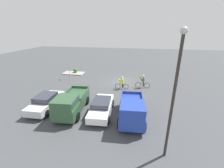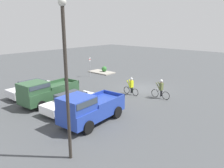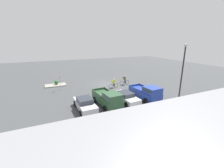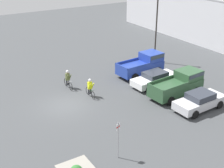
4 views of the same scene
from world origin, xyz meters
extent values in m
plane|color=#424447|center=(0.00, 0.00, 0.00)|extent=(80.00, 80.00, 0.00)
cube|color=#233D9E|center=(-2.05, 9.28, 0.84)|extent=(2.35, 5.02, 0.92)
cube|color=#233D9E|center=(-2.15, 10.74, 1.73)|extent=(1.98, 2.08, 0.86)
cube|color=#333D47|center=(-2.15, 10.74, 1.93)|extent=(2.03, 1.93, 0.38)
cube|color=#233D9E|center=(-2.94, 8.24, 1.43)|extent=(0.28, 2.94, 0.25)
cube|color=#233D9E|center=(-1.01, 8.37, 1.43)|extent=(0.28, 2.94, 0.25)
cube|color=#233D9E|center=(-1.88, 6.88, 1.43)|extent=(2.02, 0.22, 0.25)
cylinder|color=black|center=(-3.16, 10.72, 0.43)|extent=(0.28, 0.87, 0.85)
cylinder|color=black|center=(-1.15, 10.86, 0.43)|extent=(0.28, 0.87, 0.85)
cylinder|color=black|center=(-2.95, 7.70, 0.43)|extent=(0.28, 0.87, 0.85)
cylinder|color=black|center=(-0.94, 7.84, 0.43)|extent=(0.28, 0.87, 0.85)
cube|color=white|center=(0.75, 8.95, 0.59)|extent=(2.04, 4.82, 0.62)
cube|color=#2D333D|center=(0.75, 8.95, 1.13)|extent=(1.70, 2.22, 0.46)
cylinder|color=black|center=(-0.21, 10.40, 0.34)|extent=(0.22, 0.68, 0.67)
cylinder|color=black|center=(1.53, 10.51, 0.34)|extent=(0.22, 0.68, 0.67)
cylinder|color=black|center=(-0.02, 7.38, 0.34)|extent=(0.22, 0.68, 0.67)
cylinder|color=black|center=(1.72, 7.50, 0.34)|extent=(0.22, 0.68, 0.67)
cube|color=#2D5133|center=(3.55, 9.03, 0.85)|extent=(2.33, 5.24, 0.99)
cube|color=#2D5133|center=(3.44, 10.56, 1.72)|extent=(1.95, 2.17, 0.75)
cube|color=#333D47|center=(3.44, 10.56, 1.88)|extent=(1.99, 2.01, 0.33)
cube|color=#2D5133|center=(2.70, 7.94, 1.47)|extent=(0.31, 3.06, 0.25)
cube|color=#2D5133|center=(4.57, 8.08, 1.47)|extent=(0.31, 3.06, 0.25)
cube|color=#2D5133|center=(3.74, 6.52, 1.47)|extent=(1.96, 0.23, 0.25)
cylinder|color=black|center=(2.46, 10.53, 0.39)|extent=(0.28, 0.79, 0.78)
cylinder|color=black|center=(4.41, 10.68, 0.39)|extent=(0.28, 0.79, 0.78)
cylinder|color=black|center=(2.70, 7.37, 0.39)|extent=(0.28, 0.79, 0.78)
cylinder|color=black|center=(4.65, 7.52, 0.39)|extent=(0.28, 0.79, 0.78)
cube|color=silver|center=(6.35, 9.06, 0.62)|extent=(1.96, 4.60, 0.67)
cube|color=#2D333D|center=(6.35, 9.06, 1.20)|extent=(1.69, 2.10, 0.50)
cylinder|color=black|center=(5.40, 10.47, 0.34)|extent=(0.20, 0.68, 0.67)
cylinder|color=black|center=(7.20, 10.54, 0.34)|extent=(0.20, 0.68, 0.67)
cylinder|color=black|center=(5.51, 7.57, 0.34)|extent=(0.20, 0.68, 0.67)
cylinder|color=black|center=(7.31, 7.64, 0.34)|extent=(0.20, 0.68, 0.67)
torus|color=black|center=(0.17, 2.58, 0.33)|extent=(0.71, 0.07, 0.71)
torus|color=black|center=(-0.88, 2.60, 0.33)|extent=(0.71, 0.07, 0.71)
cylinder|color=#2D5133|center=(-0.36, 2.59, 0.50)|extent=(0.55, 0.05, 0.38)
cylinder|color=#2D5133|center=(-0.36, 2.59, 0.70)|extent=(0.58, 0.05, 0.04)
cylinder|color=#2D5133|center=(-0.54, 2.59, 0.50)|extent=(0.04, 0.04, 0.35)
cylinder|color=#2D5133|center=(0.04, 2.58, 0.73)|extent=(0.04, 0.46, 0.02)
cylinder|color=black|center=(-0.46, 2.68, 0.46)|extent=(0.12, 0.12, 0.53)
cylinder|color=black|center=(-0.46, 2.50, 0.46)|extent=(0.12, 0.12, 0.53)
cube|color=yellow|center=(-0.41, 2.59, 1.05)|extent=(0.25, 0.37, 0.65)
cylinder|color=yellow|center=(-0.19, 2.75, 1.05)|extent=(0.52, 0.10, 0.71)
cylinder|color=yellow|center=(-0.20, 2.42, 1.05)|extent=(0.52, 0.10, 0.71)
sphere|color=tan|center=(-0.38, 2.59, 1.50)|extent=(0.24, 0.24, 0.24)
sphere|color=silver|center=(-0.38, 2.59, 1.56)|extent=(0.26, 0.26, 0.26)
torus|color=black|center=(-2.48, 1.68, 0.36)|extent=(0.77, 0.07, 0.77)
torus|color=black|center=(-3.61, 1.71, 0.36)|extent=(0.77, 0.07, 0.77)
cylinder|color=silver|center=(-3.05, 1.69, 0.55)|extent=(0.59, 0.05, 0.41)
cylinder|color=silver|center=(-3.05, 1.69, 0.76)|extent=(0.63, 0.05, 0.04)
cylinder|color=silver|center=(-3.24, 1.70, 0.55)|extent=(0.04, 0.04, 0.38)
cylinder|color=silver|center=(-2.62, 1.68, 0.79)|extent=(0.04, 0.46, 0.02)
cylinder|color=black|center=(-3.16, 1.79, 0.50)|extent=(0.12, 0.12, 0.57)
cylinder|color=black|center=(-3.16, 1.61, 0.50)|extent=(0.12, 0.12, 0.57)
cube|color=#5B6638|center=(-3.10, 1.70, 1.12)|extent=(0.25, 0.37, 0.67)
cylinder|color=#5B6638|center=(-2.87, 1.86, 1.12)|extent=(0.56, 0.10, 0.71)
cylinder|color=#5B6638|center=(-2.88, 1.52, 1.12)|extent=(0.56, 0.10, 0.71)
sphere|color=tan|center=(-3.07, 1.69, 1.57)|extent=(0.25, 0.25, 0.25)
sphere|color=silver|center=(-3.07, 1.69, 1.64)|extent=(0.27, 0.27, 0.27)
cylinder|color=#9E9EA3|center=(8.23, -0.06, 1.30)|extent=(0.06, 0.06, 2.59)
cube|color=white|center=(8.23, -0.06, 2.27)|extent=(0.12, 0.29, 0.45)
cube|color=red|center=(8.23, -0.06, 2.27)|extent=(0.12, 0.29, 0.10)
cylinder|color=#2D2823|center=(-4.37, 13.06, 3.65)|extent=(0.16, 0.16, 7.30)
sphere|color=#B2B2A8|center=(-4.37, 13.06, 7.42)|extent=(0.36, 0.36, 0.36)
cube|color=gray|center=(8.84, -2.83, 0.07)|extent=(3.62, 2.00, 0.15)
sphere|color=#337033|center=(8.61, -3.12, 0.52)|extent=(0.74, 0.74, 0.74)
camera|label=1|loc=(-2.46, 20.82, 7.53)|focal=24.00mm
camera|label=2|loc=(-12.36, 18.95, 6.47)|focal=35.00mm
camera|label=3|loc=(10.13, 25.33, 7.97)|focal=24.00mm
camera|label=4|loc=(21.69, -8.87, 12.31)|focal=50.00mm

